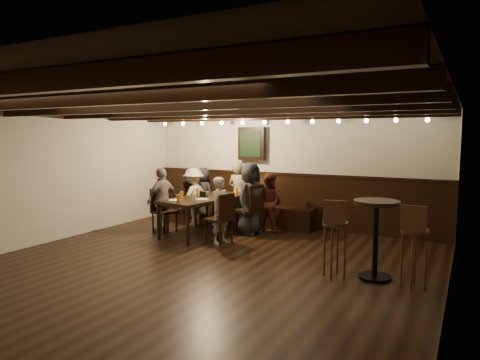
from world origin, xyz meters
The scene contains 27 objects.
room centered at (-0.29, 2.21, 1.07)m, with size 7.00×7.00×7.00m.
dining_table centered at (-1.13, 2.06, 0.67)m, with size 1.14×2.04×0.72m.
chair_left_near centered at (-1.78, 2.61, 0.29)m, with size 0.49×0.49×0.95m.
chair_left_far centered at (-1.91, 1.72, 0.27)m, with size 0.46×0.46×0.88m.
chair_right_near centered at (-0.35, 2.40, 0.30)m, with size 0.51×0.51×0.98m.
chair_right_far centered at (-0.48, 1.51, 0.28)m, with size 0.47×0.47×0.91m.
person_bench_left centered at (-1.89, 3.08, 0.61)m, with size 0.59×0.39×1.22m, color #232325.
person_bench_centre centered at (-0.98, 3.10, 0.68)m, with size 0.50×0.33×1.36m, color gray.
person_bench_right centered at (-0.11, 2.82, 0.59)m, with size 0.58×0.45×1.18m, color #57251D.
person_left_near centered at (-1.81, 2.62, 0.61)m, with size 0.79×0.46×1.23m, color #B3AB97.
person_left_far centered at (-1.94, 1.72, 0.65)m, with size 0.76×0.32×1.30m, color #786660.
person_right_near centered at (-0.32, 2.40, 0.70)m, with size 0.69×0.45×1.41m, color #232426.
person_right_far centered at (-0.45, 1.51, 0.60)m, with size 0.44×0.29×1.20m, color #AC9C92.
pint_a centered at (-1.30, 2.79, 0.79)m, with size 0.07×0.07×0.14m, color #BF7219.
pint_b centered at (-0.79, 2.67, 0.79)m, with size 0.07×0.07×0.14m, color #BF7219.
pint_c centered at (-1.41, 2.20, 0.79)m, with size 0.07×0.07×0.14m, color #BF7219.
pint_d centered at (-0.80, 2.22, 0.79)m, with size 0.07×0.07×0.14m, color silver.
pint_e centered at (-1.41, 1.65, 0.79)m, with size 0.07×0.07×0.14m, color #BF7219.
pint_f centered at (-1.01, 1.49, 0.79)m, with size 0.07×0.07×0.14m, color silver.
pint_g centered at (-1.20, 1.26, 0.79)m, with size 0.07×0.07×0.14m, color #BF7219.
plate_near centered at (-1.38, 1.39, 0.73)m, with size 0.24×0.24×0.01m, color white.
plate_far centered at (-0.99, 1.74, 0.73)m, with size 0.24×0.24×0.01m, color white.
condiment_caddy centered at (-1.14, 2.01, 0.78)m, with size 0.15×0.10×0.12m, color black.
candle centered at (-0.97, 2.34, 0.75)m, with size 0.05×0.05×0.05m, color beige.
high_top_table centered at (2.35, 0.89, 0.70)m, with size 0.60×0.60×1.07m.
bar_stool_left centered at (1.85, 0.68, 0.40)m, with size 0.36×0.38×1.08m.
bar_stool_right centered at (2.85, 0.73, 0.40)m, with size 0.34×0.35×1.08m.
Camera 1 is at (3.43, -4.92, 1.93)m, focal length 32.00 mm.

